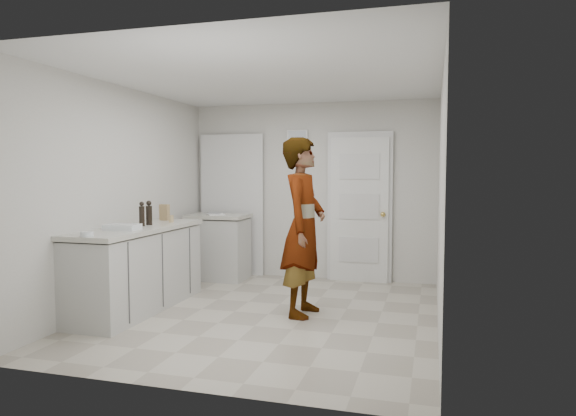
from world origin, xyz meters
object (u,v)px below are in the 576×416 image
(baking_dish, at_px, (122,227))
(cake_mix_box, at_px, (164,212))
(oil_cruet_a, at_px, (149,213))
(egg_bowl, at_px, (87,234))
(person, at_px, (303,227))
(oil_cruet_b, at_px, (142,214))
(spice_jar, at_px, (171,219))

(baking_dish, bearing_deg, cake_mix_box, 95.95)
(oil_cruet_a, xyz_separation_m, egg_bowl, (0.00, -1.09, -0.11))
(baking_dish, bearing_deg, person, 19.34)
(oil_cruet_b, xyz_separation_m, egg_bowl, (0.02, -0.97, -0.11))
(spice_jar, xyz_separation_m, baking_dish, (-0.10, -0.86, -0.02))
(cake_mix_box, relative_size, spice_jar, 2.35)
(cake_mix_box, xyz_separation_m, oil_cruet_b, (0.10, -0.68, 0.03))
(person, relative_size, egg_bowl, 15.74)
(spice_jar, relative_size, oil_cruet_b, 0.31)
(cake_mix_box, bearing_deg, person, -5.85)
(cake_mix_box, distance_m, baking_dish, 1.08)
(cake_mix_box, distance_m, spice_jar, 0.30)
(oil_cruet_a, bearing_deg, cake_mix_box, 101.82)
(baking_dish, height_order, egg_bowl, baking_dish)
(oil_cruet_b, xyz_separation_m, baking_dish, (0.01, -0.39, -0.10))
(cake_mix_box, height_order, spice_jar, cake_mix_box)
(baking_dish, bearing_deg, egg_bowl, -89.52)
(person, relative_size, cake_mix_box, 9.47)
(cake_mix_box, xyz_separation_m, oil_cruet_a, (0.12, -0.55, 0.03))
(person, bearing_deg, baking_dish, 112.05)
(baking_dish, distance_m, egg_bowl, 0.57)
(oil_cruet_a, bearing_deg, egg_bowl, -89.96)
(cake_mix_box, distance_m, oil_cruet_a, 0.57)
(person, distance_m, spice_jar, 1.70)
(person, distance_m, cake_mix_box, 1.95)
(baking_dish, bearing_deg, oil_cruet_b, 91.73)
(spice_jar, height_order, oil_cruet_a, oil_cruet_a)
(spice_jar, bearing_deg, person, -7.87)
(spice_jar, bearing_deg, oil_cruet_b, -103.25)
(baking_dish, relative_size, egg_bowl, 2.96)
(oil_cruet_a, xyz_separation_m, oil_cruet_b, (-0.02, -0.12, -0.00))
(person, relative_size, baking_dish, 5.31)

